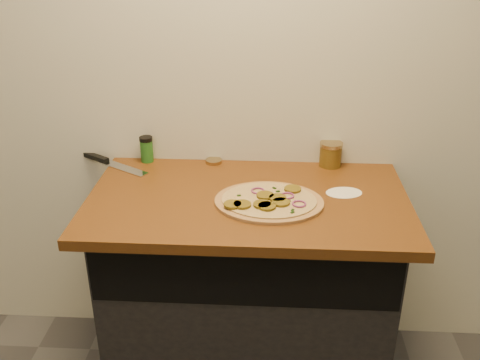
# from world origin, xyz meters

# --- Properties ---
(room_shell) EXTENTS (4.02, 3.52, 2.71)m
(room_shell) POSITION_xyz_m (0.00, 0.00, 1.70)
(room_shell) COLOR beige
(room_shell) RESTS_ON ground
(cabinet) EXTENTS (1.10, 0.60, 0.86)m
(cabinet) POSITION_xyz_m (0.00, 1.45, 0.43)
(cabinet) COLOR black
(cabinet) RESTS_ON ground
(countertop) EXTENTS (1.20, 0.70, 0.04)m
(countertop) POSITION_xyz_m (0.00, 1.42, 0.88)
(countertop) COLOR #633412
(countertop) RESTS_ON cabinet
(pizza) EXTENTS (0.40, 0.40, 0.03)m
(pizza) POSITION_xyz_m (0.08, 1.36, 0.91)
(pizza) COLOR tan
(pizza) RESTS_ON countertop
(chefs_knife) EXTENTS (0.32, 0.22, 0.02)m
(chefs_knife) POSITION_xyz_m (-0.60, 1.68, 0.91)
(chefs_knife) COLOR #B7BAC1
(chefs_knife) RESTS_ON countertop
(mason_jar_lid) EXTENTS (0.07, 0.07, 0.01)m
(mason_jar_lid) POSITION_xyz_m (-0.16, 1.72, 0.91)
(mason_jar_lid) COLOR #9B845A
(mason_jar_lid) RESTS_ON countertop
(salsa_jar) EXTENTS (0.10, 0.10, 0.10)m
(salsa_jar) POSITION_xyz_m (0.33, 1.72, 0.95)
(salsa_jar) COLOR maroon
(salsa_jar) RESTS_ON countertop
(spice_shaker) EXTENTS (0.06, 0.06, 0.11)m
(spice_shaker) POSITION_xyz_m (-0.45, 1.72, 0.96)
(spice_shaker) COLOR #256620
(spice_shaker) RESTS_ON countertop
(flour_spill) EXTENTS (0.16, 0.16, 0.00)m
(flour_spill) POSITION_xyz_m (0.36, 1.47, 0.90)
(flour_spill) COLOR white
(flour_spill) RESTS_ON countertop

